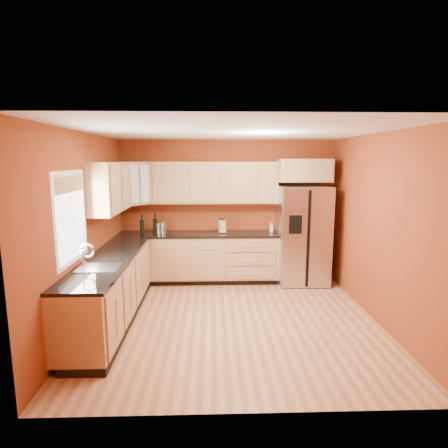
{
  "coord_description": "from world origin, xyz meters",
  "views": [
    {
      "loc": [
        -0.29,
        -4.99,
        2.23
      ],
      "look_at": [
        -0.1,
        0.9,
        1.22
      ],
      "focal_mm": 30.0,
      "sensor_mm": 36.0,
      "label": 1
    }
  ],
  "objects_px": {
    "refrigerator": "(302,235)",
    "canister_left": "(163,228)",
    "wine_bottle_a": "(142,224)",
    "soap_dispenser": "(271,227)",
    "knife_block": "(222,227)"
  },
  "relations": [
    {
      "from": "refrigerator",
      "to": "canister_left",
      "type": "height_order",
      "value": "refrigerator"
    },
    {
      "from": "wine_bottle_a",
      "to": "soap_dispenser",
      "type": "bearing_deg",
      "value": 0.26
    },
    {
      "from": "canister_left",
      "to": "wine_bottle_a",
      "type": "distance_m",
      "value": 0.39
    },
    {
      "from": "knife_block",
      "to": "soap_dispenser",
      "type": "relative_size",
      "value": 1.28
    },
    {
      "from": "canister_left",
      "to": "soap_dispenser",
      "type": "height_order",
      "value": "canister_left"
    },
    {
      "from": "wine_bottle_a",
      "to": "refrigerator",
      "type": "bearing_deg",
      "value": -1.86
    },
    {
      "from": "canister_left",
      "to": "wine_bottle_a",
      "type": "relative_size",
      "value": 0.6
    },
    {
      "from": "refrigerator",
      "to": "knife_block",
      "type": "relative_size",
      "value": 7.8
    },
    {
      "from": "refrigerator",
      "to": "knife_block",
      "type": "distance_m",
      "value": 1.47
    },
    {
      "from": "canister_left",
      "to": "knife_block",
      "type": "relative_size",
      "value": 0.89
    },
    {
      "from": "wine_bottle_a",
      "to": "soap_dispenser",
      "type": "distance_m",
      "value": 2.36
    },
    {
      "from": "canister_left",
      "to": "soap_dispenser",
      "type": "relative_size",
      "value": 1.14
    },
    {
      "from": "canister_left",
      "to": "soap_dispenser",
      "type": "xyz_separation_m",
      "value": [
        1.98,
        0.02,
        -0.01
      ]
    },
    {
      "from": "refrigerator",
      "to": "canister_left",
      "type": "distance_m",
      "value": 2.53
    },
    {
      "from": "knife_block",
      "to": "soap_dispenser",
      "type": "bearing_deg",
      "value": -16.75
    }
  ]
}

